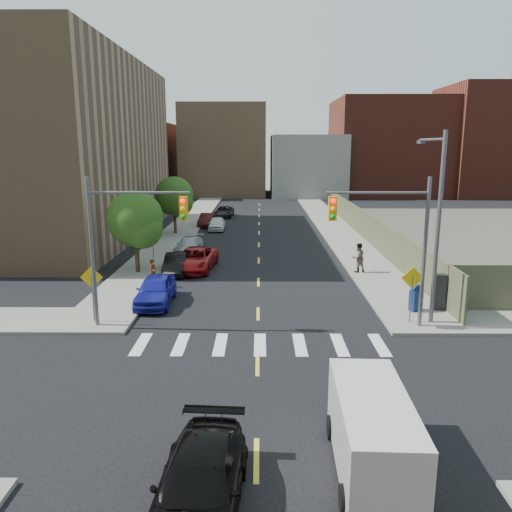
{
  "coord_description": "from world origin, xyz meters",
  "views": [
    {
      "loc": [
        0.08,
        -15.98,
        8.31
      ],
      "look_at": [
        -0.14,
        12.52,
        2.0
      ],
      "focal_mm": 35.0,
      "sensor_mm": 36.0,
      "label": 1
    }
  ],
  "objects_px": {
    "parked_car_silver": "(189,245)",
    "black_sedan": "(199,486)",
    "payphone": "(439,292)",
    "parked_car_black": "(176,264)",
    "pedestrian_west": "(153,272)",
    "parked_car_white": "(217,224)",
    "pedestrian_east": "(358,258)",
    "parked_car_blue": "(156,290)",
    "parked_car_maroon": "(207,220)",
    "cargo_van": "(371,429)",
    "parked_car_red": "(195,259)",
    "mailbox": "(416,298)",
    "parked_car_grey": "(224,212)"
  },
  "relations": [
    {
      "from": "parked_car_blue",
      "to": "parked_car_maroon",
      "type": "relative_size",
      "value": 1.11
    },
    {
      "from": "parked_car_silver",
      "to": "black_sedan",
      "type": "bearing_deg",
      "value": -76.15
    },
    {
      "from": "parked_car_grey",
      "to": "mailbox",
      "type": "relative_size",
      "value": 3.26
    },
    {
      "from": "payphone",
      "to": "pedestrian_east",
      "type": "bearing_deg",
      "value": 117.01
    },
    {
      "from": "parked_car_white",
      "to": "mailbox",
      "type": "distance_m",
      "value": 28.25
    },
    {
      "from": "parked_car_blue",
      "to": "pedestrian_east",
      "type": "relative_size",
      "value": 2.34
    },
    {
      "from": "pedestrian_east",
      "to": "parked_car_white",
      "type": "bearing_deg",
      "value": -80.24
    },
    {
      "from": "mailbox",
      "to": "payphone",
      "type": "height_order",
      "value": "payphone"
    },
    {
      "from": "cargo_van",
      "to": "payphone",
      "type": "xyz_separation_m",
      "value": [
        6.22,
        12.68,
        -0.04
      ]
    },
    {
      "from": "parked_car_silver",
      "to": "parked_car_maroon",
      "type": "distance_m",
      "value": 13.64
    },
    {
      "from": "parked_car_maroon",
      "to": "pedestrian_east",
      "type": "bearing_deg",
      "value": -55.55
    },
    {
      "from": "parked_car_blue",
      "to": "parked_car_maroon",
      "type": "xyz_separation_m",
      "value": [
        -0.01,
        26.56,
        -0.1
      ]
    },
    {
      "from": "parked_car_grey",
      "to": "pedestrian_east",
      "type": "xyz_separation_m",
      "value": [
        10.76,
        -27.14,
        0.49
      ]
    },
    {
      "from": "parked_car_white",
      "to": "pedestrian_west",
      "type": "height_order",
      "value": "pedestrian_west"
    },
    {
      "from": "parked_car_white",
      "to": "pedestrian_east",
      "type": "distance_m",
      "value": 20.62
    },
    {
      "from": "parked_car_silver",
      "to": "mailbox",
      "type": "relative_size",
      "value": 3.17
    },
    {
      "from": "parked_car_red",
      "to": "pedestrian_east",
      "type": "xyz_separation_m",
      "value": [
        10.91,
        -1.07,
        0.37
      ]
    },
    {
      "from": "parked_car_white",
      "to": "pedestrian_west",
      "type": "bearing_deg",
      "value": -96.19
    },
    {
      "from": "parked_car_grey",
      "to": "parked_car_blue",
      "type": "bearing_deg",
      "value": -89.36
    },
    {
      "from": "black_sedan",
      "to": "mailbox",
      "type": "height_order",
      "value": "mailbox"
    },
    {
      "from": "parked_car_black",
      "to": "parked_car_silver",
      "type": "xyz_separation_m",
      "value": [
        0.0,
        6.38,
        -0.02
      ]
    },
    {
      "from": "parked_car_silver",
      "to": "black_sedan",
      "type": "xyz_separation_m",
      "value": [
        4.2,
        -28.55,
        0.08
      ]
    },
    {
      "from": "parked_car_white",
      "to": "pedestrian_west",
      "type": "xyz_separation_m",
      "value": [
        -2.05,
        -20.72,
        0.26
      ]
    },
    {
      "from": "parked_car_white",
      "to": "payphone",
      "type": "xyz_separation_m",
      "value": [
        13.45,
        -25.22,
        0.41
      ]
    },
    {
      "from": "black_sedan",
      "to": "parked_car_blue",
      "type": "bearing_deg",
      "value": 108.7
    },
    {
      "from": "parked_car_red",
      "to": "payphone",
      "type": "distance_m",
      "value": 16.13
    },
    {
      "from": "parked_car_silver",
      "to": "payphone",
      "type": "bearing_deg",
      "value": -38.47
    },
    {
      "from": "parked_car_black",
      "to": "pedestrian_west",
      "type": "distance_m",
      "value": 3.39
    },
    {
      "from": "cargo_van",
      "to": "pedestrian_west",
      "type": "xyz_separation_m",
      "value": [
        -9.28,
        17.18,
        -0.19
      ]
    },
    {
      "from": "parked_car_black",
      "to": "cargo_van",
      "type": "xyz_separation_m",
      "value": [
        8.48,
        -20.46,
        0.47
      ]
    },
    {
      "from": "mailbox",
      "to": "pedestrian_east",
      "type": "xyz_separation_m",
      "value": [
        -1.4,
        7.92,
        0.3
      ]
    },
    {
      "from": "parked_car_black",
      "to": "pedestrian_east",
      "type": "distance_m",
      "value": 12.07
    },
    {
      "from": "parked_car_blue",
      "to": "parked_car_black",
      "type": "bearing_deg",
      "value": 88.9
    },
    {
      "from": "parked_car_white",
      "to": "black_sedan",
      "type": "height_order",
      "value": "black_sedan"
    },
    {
      "from": "parked_car_grey",
      "to": "parked_car_silver",
      "type": "bearing_deg",
      "value": -90.76
    },
    {
      "from": "parked_car_silver",
      "to": "black_sedan",
      "type": "height_order",
      "value": "black_sedan"
    },
    {
      "from": "parked_car_grey",
      "to": "cargo_van",
      "type": "height_order",
      "value": "cargo_van"
    },
    {
      "from": "cargo_van",
      "to": "parked_car_grey",
      "type": "bearing_deg",
      "value": 100.76
    },
    {
      "from": "mailbox",
      "to": "parked_car_silver",
      "type": "bearing_deg",
      "value": 109.63
    },
    {
      "from": "mailbox",
      "to": "pedestrian_west",
      "type": "xyz_separation_m",
      "value": [
        -14.27,
        4.75,
        0.11
      ]
    },
    {
      "from": "parked_car_black",
      "to": "parked_car_grey",
      "type": "distance_m",
      "value": 27.06
    },
    {
      "from": "parked_car_white",
      "to": "pedestrian_east",
      "type": "bearing_deg",
      "value": -58.89
    },
    {
      "from": "parked_car_blue",
      "to": "cargo_van",
      "type": "height_order",
      "value": "cargo_van"
    },
    {
      "from": "parked_car_black",
      "to": "mailbox",
      "type": "relative_size",
      "value": 2.88
    },
    {
      "from": "mailbox",
      "to": "payphone",
      "type": "distance_m",
      "value": 1.28
    },
    {
      "from": "parked_car_blue",
      "to": "parked_car_silver",
      "type": "bearing_deg",
      "value": 88.87
    },
    {
      "from": "parked_car_black",
      "to": "parked_car_red",
      "type": "height_order",
      "value": "parked_car_red"
    },
    {
      "from": "parked_car_silver",
      "to": "pedestrian_east",
      "type": "height_order",
      "value": "pedestrian_east"
    },
    {
      "from": "cargo_van",
      "to": "mailbox",
      "type": "bearing_deg",
      "value": 70.32
    },
    {
      "from": "payphone",
      "to": "parked_car_black",
      "type": "bearing_deg",
      "value": 160.15
    }
  ]
}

